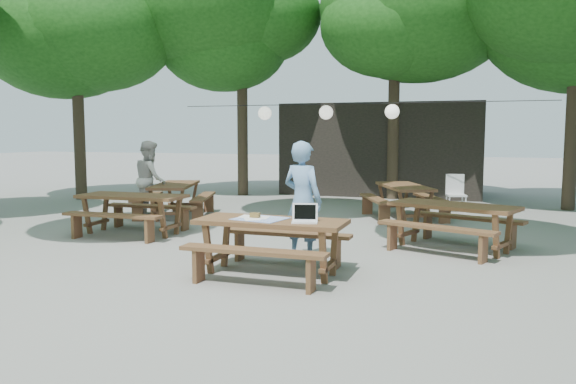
% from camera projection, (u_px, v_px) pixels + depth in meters
% --- Properties ---
extents(ground, '(80.00, 80.00, 0.00)m').
position_uv_depth(ground, '(232.00, 264.00, 8.19)').
color(ground, slate).
rests_on(ground, ground).
extents(pavilion, '(6.00, 3.00, 2.80)m').
position_uv_depth(pavilion, '(384.00, 149.00, 17.76)').
color(pavilion, black).
rests_on(pavilion, ground).
extents(main_picnic_table, '(2.00, 1.58, 0.75)m').
position_uv_depth(main_picnic_table, '(271.00, 246.00, 7.53)').
color(main_picnic_table, '#4D391B').
rests_on(main_picnic_table, ground).
extents(picnic_table_nw, '(2.02, 1.63, 0.75)m').
position_uv_depth(picnic_table_nw, '(133.00, 214.00, 10.55)').
color(picnic_table_nw, '#4D391B').
rests_on(picnic_table_nw, ground).
extents(picnic_table_ne, '(2.34, 2.15, 0.75)m').
position_uv_depth(picnic_table_ne, '(453.00, 226.00, 9.15)').
color(picnic_table_ne, '#4D391B').
rests_on(picnic_table_ne, ground).
extents(picnic_table_far_w, '(2.08, 2.29, 0.75)m').
position_uv_depth(picnic_table_far_w, '(175.00, 199.00, 12.82)').
color(picnic_table_far_w, '#4D391B').
rests_on(picnic_table_far_w, ground).
extents(picnic_table_far_e, '(2.22, 2.38, 0.75)m').
position_uv_depth(picnic_table_far_e, '(404.00, 201.00, 12.47)').
color(picnic_table_far_e, '#4D391B').
rests_on(picnic_table_far_e, ground).
extents(woman, '(0.75, 0.61, 1.79)m').
position_uv_depth(woman, '(303.00, 201.00, 8.37)').
color(woman, '#6C97C5').
rests_on(woman, ground).
extents(second_person, '(1.01, 1.06, 1.73)m').
position_uv_depth(second_person, '(150.00, 179.00, 12.66)').
color(second_person, silver).
rests_on(second_person, ground).
extents(plastic_chair, '(0.53, 0.53, 0.90)m').
position_uv_depth(plastic_chair, '(456.00, 201.00, 13.62)').
color(plastic_chair, silver).
rests_on(plastic_chair, ground).
extents(laptop, '(0.38, 0.33, 0.24)m').
position_uv_depth(laptop, '(305.00, 217.00, 7.27)').
color(laptop, white).
rests_on(laptop, main_picnic_table).
extents(tabletop_clutter, '(0.74, 0.67, 0.08)m').
position_uv_depth(tabletop_clutter, '(259.00, 218.00, 7.55)').
color(tabletop_clutter, blue).
rests_on(tabletop_clutter, main_picnic_table).
extents(paper_lanterns, '(9.00, 0.34, 0.38)m').
position_uv_depth(paper_lanterns, '(327.00, 112.00, 13.64)').
color(paper_lanterns, black).
rests_on(paper_lanterns, ground).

